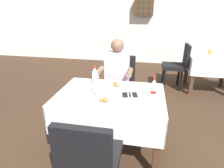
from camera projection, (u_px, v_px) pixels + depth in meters
The scene contains 16 objects.
ground_plane at pixel (113, 154), 2.29m from camera, with size 11.00×11.00×0.00m, color #382619.
back_wall at pixel (139, 14), 5.65m from camera, with size 11.00×0.12×2.97m, color silver.
main_dining_table at pixel (110, 107), 2.21m from camera, with size 1.22×0.84×0.76m.
chair_far_diner_seat at pixel (120, 84), 2.96m from camera, with size 0.44×0.50×0.97m.
chair_near_camera_side at pixel (90, 160), 1.48m from camera, with size 0.44×0.50×0.97m.
seated_diner_far at pixel (116, 76), 2.81m from camera, with size 0.50×0.46×1.26m.
plate_near_camera at pixel (106, 101), 1.95m from camera, with size 0.24×0.24×0.06m.
plate_far_diner at pixel (115, 86), 2.30m from camera, with size 0.26×0.26×0.07m.
beer_glass_left at pixel (96, 86), 2.08m from camera, with size 0.07×0.07×0.21m.
cola_bottle_primary at pixel (154, 89), 1.99m from camera, with size 0.06×0.06×0.24m.
cola_bottle_secondary at pixel (95, 77), 2.33m from camera, with size 0.07×0.07×0.25m.
napkin_cutlery_set at pixel (130, 95), 2.10m from camera, with size 0.19×0.20×0.01m.
background_dining_table at pixel (211, 65), 3.89m from camera, with size 0.90×0.74×0.76m.
background_chair_left at pixel (178, 64), 4.00m from camera, with size 0.50×0.44×0.97m.
background_table_tumbler at pixel (210, 52), 3.87m from camera, with size 0.06×0.06×0.11m, color #C68928.
wall_bottle_rack at pixel (144, 8), 5.41m from camera, with size 0.56×0.21×0.42m.
Camera 1 is at (0.32, -1.76, 1.67)m, focal length 29.92 mm.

